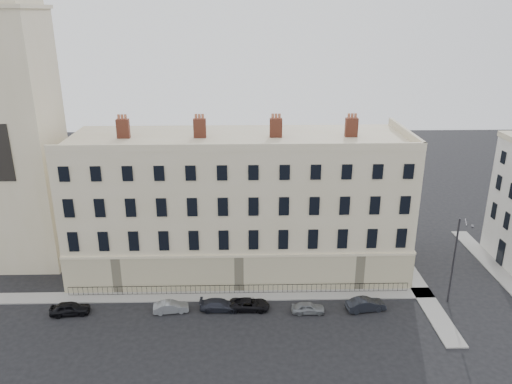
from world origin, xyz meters
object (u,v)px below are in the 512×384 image
streetlamp (455,257)px  car_e (308,308)px  car_b (171,307)px  car_c (220,305)px  car_d (250,304)px  car_f (366,304)px  car_a (70,308)px

streetlamp → car_e: bearing=-153.7°
car_e → car_b: bearing=88.1°
car_c → car_d: size_ratio=0.98×
car_b → car_c: 4.71m
car_c → car_f: car_f is taller
car_a → car_f: bearing=-96.6°
car_a → streetlamp: bearing=-94.7°
car_a → car_e: bearing=-97.4°
car_a → car_f: 28.62m
car_c → streetlamp: streetlamp is taller
car_b → streetlamp: (27.65, 1.02, 4.50)m
streetlamp → car_f: bearing=-151.9°
car_a → car_e: (22.95, -0.35, -0.08)m
car_a → streetlamp: size_ratio=0.41×
car_a → car_d: car_a is taller
car_f → car_b: bearing=80.2°
car_f → car_c: bearing=79.1°
car_b → car_f: car_f is taller
car_b → streetlamp: streetlamp is taller
car_a → car_d: 17.29m
car_f → streetlamp: size_ratio=0.42×
car_b → streetlamp: bearing=-95.9°
car_a → streetlamp: streetlamp is taller
car_b → car_d: size_ratio=0.86×
car_b → car_f: (18.97, -0.16, 0.07)m
streetlamp → car_b: bearing=-157.5°
car_b → car_e: bearing=-100.0°
car_e → car_c: bearing=85.5°
car_e → streetlamp: size_ratio=0.36×
car_d → car_f: (11.34, -0.44, 0.09)m
car_d → streetlamp: streetlamp is taller
car_c → car_f: size_ratio=1.01×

